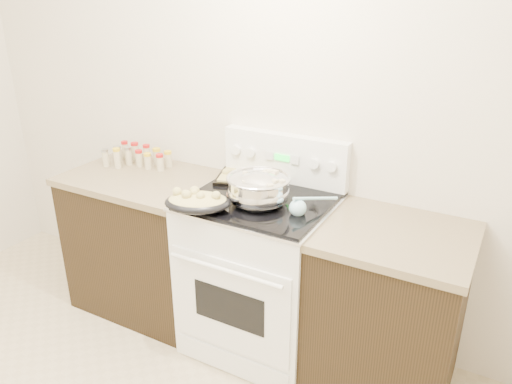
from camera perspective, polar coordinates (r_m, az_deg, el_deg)
The scene contains 9 objects.
counter_left at distance 3.33m, azimuth -12.17°, elevation -5.49°, with size 0.93×0.67×0.92m.
counter_right at distance 2.70m, azimuth 14.71°, elevation -13.10°, with size 0.73×0.67×0.92m.
kitchen_range at distance 2.89m, azimuth 0.53°, elevation -8.97°, with size 0.78×0.73×1.22m.
mixing_bowl at distance 2.58m, azimuth 0.29°, elevation 0.24°, with size 0.40×0.40×0.20m.
roasting_pan at distance 2.54m, azimuth -6.71°, elevation -1.05°, with size 0.41×0.35×0.11m.
baking_sheet at distance 2.92m, azimuth -0.48°, elevation 1.73°, with size 0.47×0.39×0.06m.
wooden_spoon at distance 2.72m, azimuth -2.32°, elevation -0.06°, with size 0.10×0.24×0.04m.
blue_ladle at distance 2.50m, azimuth 5.01°, elevation -1.71°, with size 0.18×0.26×0.11m.
spice_jars at distance 3.31m, azimuth -13.44°, elevation 4.02°, with size 0.40×0.24×0.13m.
Camera 1 is at (1.51, -0.73, 2.02)m, focal length 35.00 mm.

